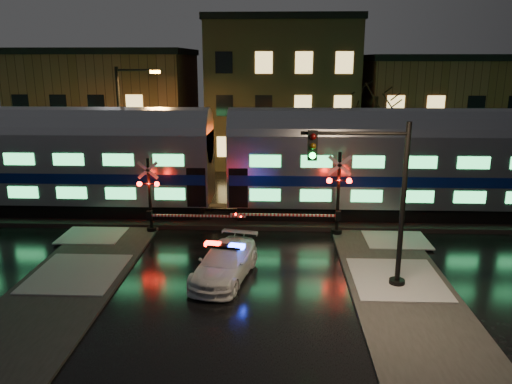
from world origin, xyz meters
The scene contains 13 objects.
ground centered at (0.00, 0.00, 0.00)m, with size 120.00×120.00×0.00m, color black.
ballast centered at (0.00, 5.00, 0.12)m, with size 90.00×4.20×0.24m, color black.
sidewalk_left centered at (-6.50, -6.00, 0.06)m, with size 4.00×20.00×0.12m, color #2D2D2D.
sidewalk_right centered at (6.50, -6.00, 0.06)m, with size 4.00×20.00×0.12m, color #2D2D2D.
building_left centered at (-13.00, 22.00, 4.50)m, with size 14.00×10.00×9.00m, color brown.
building_mid centered at (2.00, 22.50, 5.75)m, with size 12.00×11.00×11.50m, color brown.
building_right centered at (15.00, 22.00, 4.25)m, with size 12.00×10.00×8.50m, color brown.
train centered at (-1.44, 5.00, 3.38)m, with size 51.00×3.12×5.92m.
police_car centered at (-0.40, -2.94, 0.68)m, with size 2.82×4.95×1.51m.
crossing_signal_right centered at (4.36, 2.31, 1.77)m, with size 6.05×0.67×4.28m.
crossing_signal_left centered at (-4.37, 2.30, 1.61)m, with size 5.50×0.64×3.89m.
traffic_light centered at (5.37, -3.52, 3.43)m, with size 4.18×0.73×6.46m.
streetlight centered at (-7.81, 9.00, 4.73)m, with size 2.74×0.29×8.20m.
Camera 1 is at (1.64, -21.58, 8.60)m, focal length 35.00 mm.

